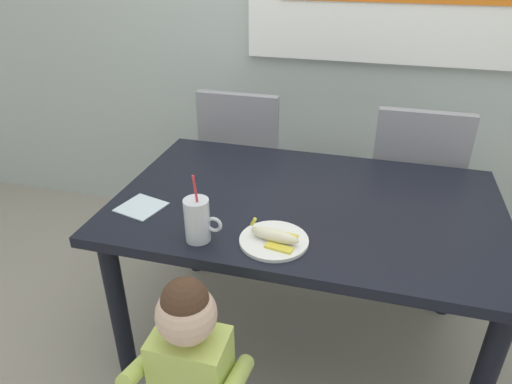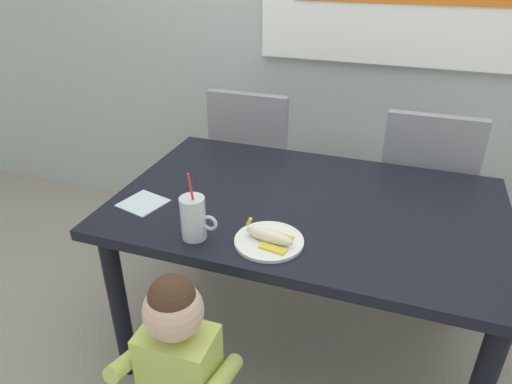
% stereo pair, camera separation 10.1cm
% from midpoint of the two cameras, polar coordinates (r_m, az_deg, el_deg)
% --- Properties ---
extents(ground_plane, '(24.00, 24.00, 0.00)m').
position_cam_midpoint_polar(ground_plane, '(2.22, 3.95, -17.92)').
color(ground_plane, '#9E9384').
extents(dining_table, '(1.46, 0.92, 0.74)m').
position_cam_midpoint_polar(dining_table, '(1.81, 4.63, -3.71)').
color(dining_table, black).
rests_on(dining_table, ground).
extents(dining_chair_left, '(0.44, 0.45, 0.96)m').
position_cam_midpoint_polar(dining_chair_left, '(2.55, -2.56, 3.77)').
color(dining_chair_left, gray).
rests_on(dining_chair_left, ground).
extents(dining_chair_right, '(0.44, 0.44, 0.96)m').
position_cam_midpoint_polar(dining_chair_right, '(2.42, 17.73, 0.91)').
color(dining_chair_right, gray).
rests_on(dining_chair_right, ground).
extents(toddler_standing, '(0.33, 0.24, 0.84)m').
position_cam_midpoint_polar(toddler_standing, '(1.45, -10.21, -20.56)').
color(toddler_standing, '#3F4760').
rests_on(toddler_standing, ground).
extents(milk_cup, '(0.13, 0.08, 0.25)m').
position_cam_midpoint_polar(milk_cup, '(1.52, -9.17, -3.78)').
color(milk_cup, silver).
rests_on(milk_cup, dining_table).
extents(snack_plate, '(0.23, 0.23, 0.01)m').
position_cam_midpoint_polar(snack_plate, '(1.52, 0.33, -6.10)').
color(snack_plate, white).
rests_on(snack_plate, dining_table).
extents(peeled_banana, '(0.17, 0.12, 0.07)m').
position_cam_midpoint_polar(peeled_banana, '(1.49, 0.46, -5.54)').
color(peeled_banana, '#F4EAC6').
rests_on(peeled_banana, snack_plate).
extents(paper_napkin, '(0.18, 0.18, 0.00)m').
position_cam_midpoint_polar(paper_napkin, '(1.78, -15.69, -1.83)').
color(paper_napkin, silver).
rests_on(paper_napkin, dining_table).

